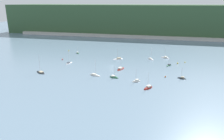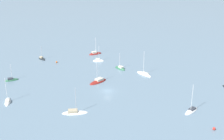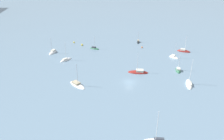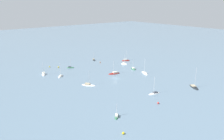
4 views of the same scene
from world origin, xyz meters
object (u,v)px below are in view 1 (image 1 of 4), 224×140
Objects in this scene: mooring_buoy_0 at (69,51)px; mooring_buoy_4 at (178,63)px; sailboat_7 at (151,59)px; sailboat_9 at (169,66)px; sailboat_2 at (78,53)px; sailboat_1 at (69,63)px; mooring_buoy_3 at (62,59)px; sailboat_8 at (41,73)px; sailboat_4 at (121,69)px; sailboat_3 at (182,78)px; mooring_buoy_2 at (185,62)px; sailboat_0 at (95,75)px; sailboat_11 at (148,88)px; sailboat_6 at (165,58)px; sailboat_10 at (136,81)px; sailboat_5 at (114,77)px; mooring_buoy_1 at (165,77)px; sailboat_12 at (118,59)px.

mooring_buoy_4 is at bearing -11.81° from mooring_buoy_0.
mooring_buoy_0 is (-69.66, 11.00, 0.36)m from sailboat_7.
sailboat_2 is at bearing -70.83° from sailboat_9.
sailboat_9 reaches higher than sailboat_2.
mooring_buoy_0 is at bearing 37.55° from sailboat_1.
mooring_buoy_3 is at bearing -173.43° from mooring_buoy_4.
mooring_buoy_0 is at bearing -72.88° from sailboat_9.
sailboat_8 is 1.62× the size of sailboat_9.
sailboat_2 is 0.66× the size of sailboat_4.
sailboat_1 reaches higher than sailboat_7.
sailboat_1 is 74.27m from sailboat_3.
sailboat_2 is 83.05m from mooring_buoy_2.
mooring_buoy_4 is (46.73, 36.87, 0.36)m from sailboat_0.
sailboat_8 reaches higher than sailboat_3.
sailboat_4 is at bearing -113.00° from sailboat_11.
sailboat_4 is (36.95, -4.68, 0.02)m from sailboat_1.
sailboat_8 is at bearing -152.55° from mooring_buoy_2.
sailboat_2 is at bearing -102.83° from sailboat_11.
sailboat_1 reaches higher than sailboat_9.
sailboat_8 reaches higher than mooring_buoy_3.
mooring_buoy_4 is at bearing 143.74° from sailboat_6.
sailboat_4 is 1.28× the size of sailboat_9.
sailboat_9 is 38.84m from sailboat_10.
sailboat_5 is 0.66× the size of sailboat_8.
sailboat_1 is 1.58× the size of sailboat_2.
sailboat_4 reaches higher than sailboat_3.
mooring_buoy_1 is at bearing -93.59° from sailboat_4.
sailboat_10 is at bearing 78.04° from sailboat_12.
mooring_buoy_4 is (79.57, 39.70, 0.34)m from sailboat_8.
mooring_buoy_1 is at bearing -26.70° from sailboat_7.
sailboat_4 is at bearing -72.43° from sailboat_7.
sailboat_5 is 58.28m from mooring_buoy_2.
sailboat_5 is at bearing -133.95° from mooring_buoy_2.
sailboat_4 is at bearing -36.82° from mooring_buoy_0.
sailboat_12 is at bearing 41.99° from sailboat_6.
sailboat_5 reaches higher than sailboat_3.
sailboat_12 is (35.84, -10.16, -0.00)m from sailboat_2.
sailboat_2 is 65.59m from sailboat_5.
sailboat_10 is (-23.53, -10.72, -0.01)m from sailboat_3.
sailboat_0 is 1.16× the size of sailboat_12.
sailboat_6 is 1.23× the size of sailboat_9.
sailboat_6 is at bearing -154.46° from sailboat_11.
sailboat_4 is 33.70m from sailboat_11.
mooring_buoy_3 is at bearing 40.52° from sailboat_6.
sailboat_9 is 86.01m from mooring_buoy_0.
sailboat_8 is at bearing -47.84° from sailboat_2.
sailboat_6 is at bearing 144.06° from mooring_buoy_2.
mooring_buoy_0 is 28.77m from mooring_buoy_3.
sailboat_10 is 18.40m from mooring_buoy_1.
sailboat_10 is 46.91m from mooring_buoy_4.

